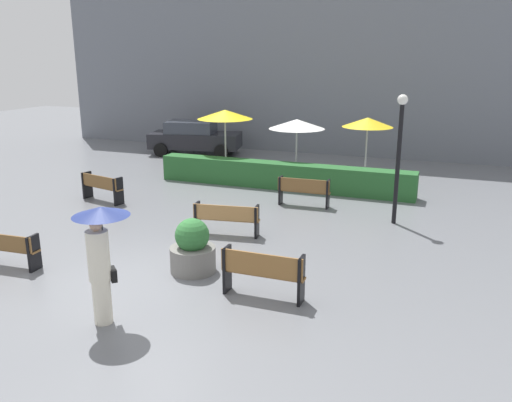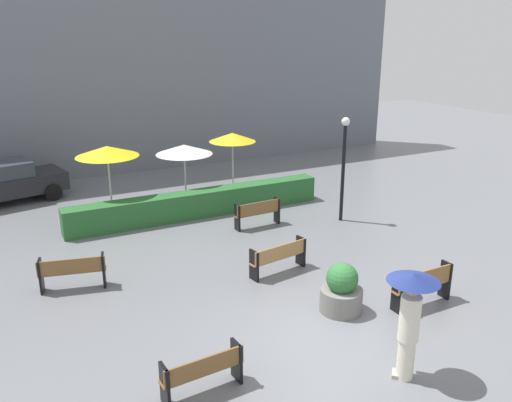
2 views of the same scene
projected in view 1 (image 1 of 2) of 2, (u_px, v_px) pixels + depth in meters
ground_plane at (140, 277)px, 11.09m from camera, size 60.00×60.00×0.00m
bench_near_right at (263, 271)px, 10.00m from camera, size 1.64×0.35×0.95m
bench_near_left at (6, 247)px, 11.51m from camera, size 1.56×0.47×0.80m
bench_mid_center at (226, 217)px, 13.54m from camera, size 1.75×0.62×0.84m
bench_far_left at (101, 186)px, 16.69m from camera, size 1.66×0.72×0.87m
bench_back_row at (304, 190)px, 16.17m from camera, size 1.64×0.39×0.89m
pedestrian_with_umbrella at (100, 250)px, 8.88m from camera, size 0.97×0.97×2.12m
planter_pot at (193, 249)px, 11.27m from camera, size 0.99×0.99×1.20m
lamp_post at (399, 145)px, 14.08m from camera, size 0.28×0.28×3.56m
patio_umbrella_yellow at (225, 115)px, 19.96m from camera, size 2.12×2.12×2.54m
patio_umbrella_white at (297, 124)px, 19.24m from camera, size 2.07×2.07×2.28m
patio_umbrella_yellow_far at (368, 122)px, 19.31m from camera, size 1.88×1.88×2.33m
hedge_strip at (282, 176)px, 18.38m from camera, size 9.19×0.70×0.91m
building_facade at (328, 58)px, 24.26m from camera, size 28.00×1.20×8.82m
parked_car at (194, 137)px, 24.64m from camera, size 4.48×2.68×1.57m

